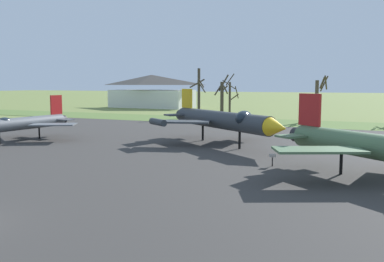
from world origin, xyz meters
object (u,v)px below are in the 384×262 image
(jet_fighter_rear_center, at_px, (222,120))
(info_placard_rear_center, at_px, (272,159))
(jet_fighter_front_right, at_px, (18,124))
(visitor_building, at_px, (152,91))

(jet_fighter_rear_center, distance_m, info_placard_rear_center, 11.07)
(jet_fighter_rear_center, xyz_separation_m, info_placard_rear_center, (6.94, -8.42, -1.87))
(jet_fighter_rear_center, height_order, info_placard_rear_center, jet_fighter_rear_center)
(jet_fighter_front_right, xyz_separation_m, visitor_building, (-19.42, 60.56, 2.15))
(jet_fighter_front_right, distance_m, visitor_building, 63.63)
(jet_fighter_front_right, relative_size, jet_fighter_rear_center, 0.89)
(jet_fighter_rear_center, height_order, visitor_building, visitor_building)
(visitor_building, bearing_deg, info_placard_rear_center, -53.63)
(jet_fighter_front_right, height_order, visitor_building, visitor_building)
(jet_fighter_front_right, bearing_deg, info_placard_rear_center, -4.18)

